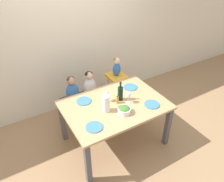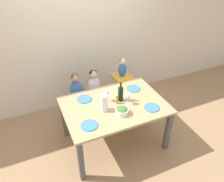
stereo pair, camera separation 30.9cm
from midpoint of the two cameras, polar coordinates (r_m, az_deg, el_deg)
The scene contains 19 objects.
ground_plane at distance 3.64m, azimuth 2.99°, elevation -12.91°, with size 14.00×14.00×0.00m, color #9E7A56.
wall_back at distance 3.92m, azimuth -5.17°, elevation 14.41°, with size 10.00×0.06×2.70m.
dining_table at distance 3.20m, azimuth 3.33°, elevation -4.91°, with size 1.46×1.03×0.75m.
chair_far_left at distance 3.81m, azimuth -6.67°, elevation -2.94°, with size 0.37×0.39×0.46m.
chair_far_center at distance 3.89m, azimuth -2.29°, elevation -1.84°, with size 0.37×0.39×0.46m.
chair_right_highchair at distance 3.99m, azimuth 4.82°, elevation 1.87°, with size 0.31×0.34×0.71m.
person_child_left at distance 3.63m, azimuth -7.00°, elevation 1.00°, with size 0.22×0.15×0.47m.
person_child_center at distance 3.72m, azimuth -2.41°, elevation 2.07°, with size 0.22×0.15×0.47m.
person_baby_right at distance 3.81m, azimuth 5.07°, elevation 6.47°, with size 0.15×0.13×0.35m.
wine_bottle at distance 3.15m, azimuth 5.07°, elevation -0.80°, with size 0.08×0.08×0.30m.
paper_towel_roll at distance 2.94m, azimuth 0.87°, elevation -3.30°, with size 0.10×0.10×0.25m.
wine_glass_near at distance 3.09m, azimuth 7.08°, elevation -1.57°, with size 0.07×0.07×0.18m.
wine_glass_far at distance 3.12m, azimuth 1.34°, elevation -0.81°, with size 0.07×0.07×0.18m.
salad_bowl_large at distance 2.95m, azimuth 5.63°, elevation -5.23°, with size 0.18×0.18×0.10m.
dinner_plate_front_left at distance 2.79m, azimuth -2.77°, elevation -9.04°, with size 0.22×0.22×0.01m.
dinner_plate_back_left at distance 3.23m, azimuth -4.55°, elevation -2.19°, with size 0.22×0.22×0.01m.
dinner_plate_back_right at distance 3.49m, azimuth 8.09°, elevation 0.59°, with size 0.22×0.22×0.01m.
dinner_plate_front_right at distance 3.14m, azimuth 13.10°, elevation -4.28°, with size 0.22×0.22×0.01m.
condiment_bottle_hot_sauce at distance 3.11m, azimuth 4.20°, elevation -2.46°, with size 0.04×0.04×0.13m.
Camera 2 is at (-1.03, -2.27, 2.66)m, focal length 35.00 mm.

